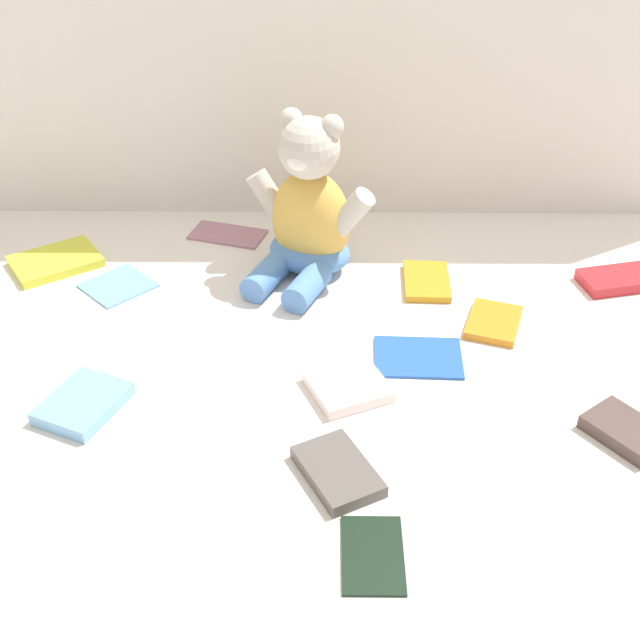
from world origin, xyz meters
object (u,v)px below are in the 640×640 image
book_case_1 (337,471)px  book_case_7 (622,279)px  book_case_3 (55,261)px  book_case_5 (426,281)px  teddy_bear (308,215)px  book_case_11 (227,234)px  book_case_6 (372,554)px  book_case_0 (348,386)px  book_case_10 (493,322)px  book_case_9 (83,404)px  book_case_4 (118,285)px  book_case_2 (418,356)px  book_case_12 (626,431)px

book_case_1 → book_case_7: (0.47, 0.44, 0.00)m
book_case_3 → book_case_5: 0.62m
teddy_bear → book_case_11: teddy_bear is taller
book_case_6 → book_case_11: size_ratio=0.81×
book_case_1 → book_case_3: bearing=-73.7°
book_case_1 → book_case_3: book_case_1 is taller
book_case_6 → book_case_11: bearing=-72.0°
book_case_0 → book_case_1: (-0.02, -0.16, 0.00)m
book_case_1 → book_case_5: size_ratio=1.01×
teddy_bear → book_case_6: 0.61m
teddy_bear → book_case_1: 0.49m
book_case_0 → book_case_10: size_ratio=0.98×
book_case_9 → book_case_11: bearing=97.2°
book_case_0 → book_case_4: (-0.37, 0.26, -0.00)m
book_case_9 → book_case_1: bearing=4.2°
book_case_2 → book_case_10: bearing=126.7°
book_case_9 → book_case_11: size_ratio=0.85×
teddy_bear → book_case_3: bearing=-157.2°
book_case_4 → book_case_10: size_ratio=0.99×
book_case_2 → book_case_9: (-0.45, -0.11, 0.01)m
book_case_4 → book_case_9: bearing=-41.4°
book_case_3 → book_case_5: size_ratio=1.24×
book_case_0 → book_case_9: bearing=-17.5°
book_case_1 → book_case_11: 0.62m
book_case_2 → book_case_4: bearing=-109.4°
book_case_7 → book_case_5: bearing=-102.4°
teddy_bear → book_case_12: size_ratio=2.74×
teddy_bear → book_case_10: 0.34m
book_case_2 → book_case_7: 0.40m
book_case_12 → teddy_bear: bearing=-82.6°
book_case_3 → book_case_10: (0.71, -0.17, -0.00)m
book_case_4 → book_case_7: bearing=46.2°
book_case_9 → book_case_12: size_ratio=1.13×
book_case_2 → book_case_4: size_ratio=1.27×
book_case_11 → book_case_0: bearing=-137.9°
book_case_0 → book_case_2: book_case_0 is taller
book_case_0 → book_case_2: bearing=-168.4°
book_case_5 → book_case_6: book_case_5 is taller
book_case_2 → book_case_3: 0.64m
book_case_4 → book_case_7: (0.82, 0.02, 0.01)m
teddy_bear → book_case_4: bearing=-145.4°
book_case_0 → book_case_1: same height
book_case_10 → book_case_4: bearing=8.6°
book_case_1 → book_case_6: (0.04, -0.12, -0.01)m
book_case_7 → book_case_10: book_case_7 is taller
book_case_3 → book_case_1: bearing=-169.5°
book_case_11 → book_case_9: bearing=179.8°
book_case_5 → book_case_6: (-0.11, -0.55, -0.00)m
book_case_7 → book_case_12: size_ratio=1.39×
book_case_10 → book_case_12: size_ratio=1.02×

